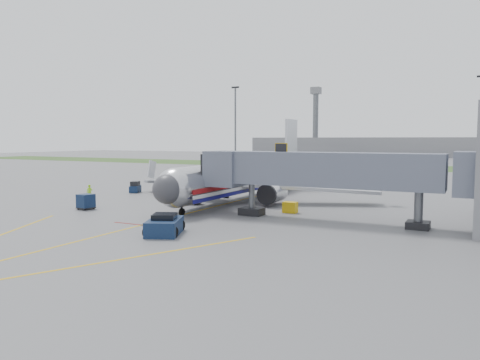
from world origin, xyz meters
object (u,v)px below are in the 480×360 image
at_px(airliner, 244,177).
at_px(pushback_tug, 165,226).
at_px(belt_loader, 175,191).
at_px(ramp_worker, 90,193).
at_px(baggage_tug, 135,187).

distance_m(airliner, pushback_tug, 21.90).
relative_size(airliner, belt_loader, 8.18).
relative_size(pushback_tug, belt_loader, 1.01).
height_order(pushback_tug, belt_loader, belt_loader).
distance_m(airliner, ramp_worker, 18.40).
xyz_separation_m(baggage_tug, belt_loader, (6.45, 0.15, -0.16)).
relative_size(baggage_tug, ramp_worker, 1.29).
bearing_deg(pushback_tug, airliner, 100.56).
bearing_deg(belt_loader, airliner, 0.93).
distance_m(pushback_tug, belt_loader, 25.48).
height_order(pushback_tug, baggage_tug, pushback_tug).
relative_size(pushback_tug, ramp_worker, 2.32).
bearing_deg(airliner, baggage_tug, -178.90).
xyz_separation_m(pushback_tug, belt_loader, (-14.01, 21.28, -0.15)).
relative_size(baggage_tug, belt_loader, 0.56).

